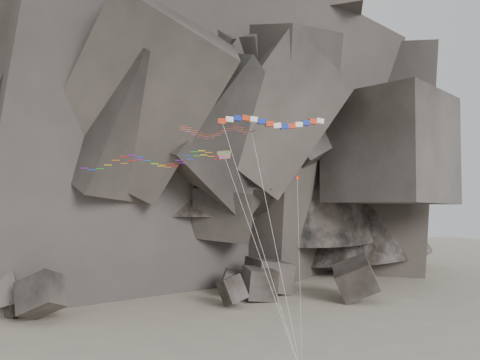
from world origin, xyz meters
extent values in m
cube|color=#47423F|center=(26.39, 28.67, 2.36)|extent=(10.00, 9.75, 7.85)
cube|color=#47423F|center=(-26.74, 32.28, 1.21)|extent=(4.07, 3.62, 3.10)
cube|color=#47423F|center=(5.17, 29.65, 1.97)|extent=(4.65, 5.18, 5.56)
cube|color=#47423F|center=(7.86, 38.63, 1.54)|extent=(6.31, 6.42, 4.50)
cube|color=#47423F|center=(11.07, 34.07, 2.47)|extent=(5.55, 6.30, 5.52)
cube|color=#47423F|center=(-22.89, 28.18, 2.44)|extent=(7.45, 7.69, 7.68)
cube|color=#47423F|center=(14.20, 38.64, 2.71)|extent=(8.65, 8.12, 6.49)
cylinder|color=silver|center=(2.00, 0.09, 13.21)|extent=(2.45, 7.88, 23.07)
cube|color=red|center=(-2.83, 2.09, 25.04)|extent=(0.79, 0.55, 0.51)
cube|color=white|center=(-2.03, 2.02, 25.25)|extent=(0.83, 0.55, 0.57)
cube|color=#0E219C|center=(-1.24, 1.91, 25.39)|extent=(0.85, 0.55, 0.60)
cube|color=red|center=(-0.45, 1.77, 25.41)|extent=(0.85, 0.55, 0.61)
cube|color=white|center=(0.35, 1.62, 25.29)|extent=(0.83, 0.55, 0.58)
cube|color=#0E219C|center=(1.14, 1.50, 25.10)|extent=(0.80, 0.55, 0.52)
cube|color=red|center=(1.93, 1.42, 24.88)|extent=(0.82, 0.55, 0.55)
cube|color=white|center=(2.73, 1.39, 24.72)|extent=(0.84, 0.55, 0.60)
cube|color=#0E219C|center=(3.52, 1.41, 24.67)|extent=(0.85, 0.55, 0.61)
cube|color=red|center=(4.31, 1.46, 24.76)|extent=(0.84, 0.55, 0.59)
cube|color=white|center=(5.11, 1.52, 24.94)|extent=(0.81, 0.55, 0.54)
cube|color=#0E219C|center=(5.90, 1.57, 25.16)|extent=(0.81, 0.55, 0.54)
cube|color=red|center=(6.70, 1.58, 25.34)|extent=(0.84, 0.55, 0.59)
cube|color=white|center=(7.49, 1.55, 25.41)|extent=(0.85, 0.55, 0.61)
cylinder|color=silver|center=(0.19, -0.98, 13.36)|extent=(6.07, 5.75, 23.38)
cube|color=#B2CB0B|center=(-2.28, 3.43, 21.93)|extent=(1.49, 0.66, 0.81)
cube|color=#0CB219|center=(-2.28, 3.24, 21.63)|extent=(1.25, 0.49, 0.56)
cylinder|color=silver|center=(0.46, -0.20, 11.80)|extent=(5.52, 7.30, 20.27)
cube|color=red|center=(4.83, 1.22, 19.50)|extent=(0.43, 0.26, 0.30)
cube|color=#0E219C|center=(4.68, 1.22, 19.50)|extent=(0.17, 0.12, 0.31)
cylinder|color=silver|center=(4.02, -1.31, 10.59)|extent=(1.66, 5.07, 17.83)
camera|label=1|loc=(-12.96, -42.82, 17.62)|focal=35.00mm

